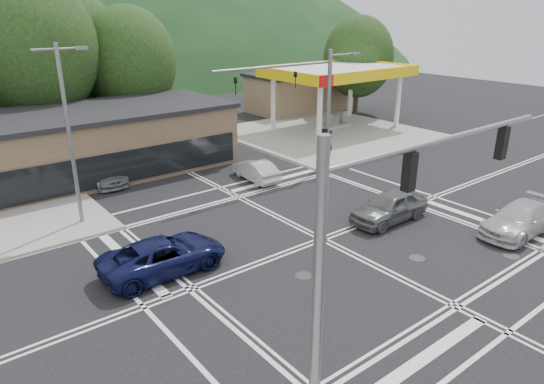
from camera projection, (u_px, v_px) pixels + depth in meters
ground at (322, 239)px, 23.36m from camera, size 120.00×120.00×0.00m
sidewalk_ne at (328, 134)px, 43.05m from camera, size 16.00×16.00×0.15m
gas_station_canopy at (338, 74)px, 43.19m from camera, size 12.32×8.34×5.75m
convenience_store at (297, 93)px, 52.66m from camera, size 10.00×6.00×3.80m
commercial_row at (45, 152)px, 30.54m from camera, size 24.00×8.00×4.00m
tree_n_b at (34, 48)px, 34.81m from camera, size 9.00×9.00×12.98m
tree_n_c at (129, 61)px, 39.32m from camera, size 7.60×7.60×10.87m
tree_n_e at (75, 51)px, 40.30m from camera, size 8.40×8.40×11.98m
tree_ne at (359, 57)px, 49.91m from camera, size 7.20×7.20×9.99m
streetlight_nw at (69, 128)px, 23.33m from camera, size 2.50×0.25×9.00m
signal_mast_ne at (315, 97)px, 31.63m from camera, size 11.65×0.30×8.00m
signal_mast_sw at (373, 239)px, 11.83m from camera, size 9.14×0.28×8.00m
car_blue_west at (164, 255)px, 20.24m from camera, size 5.36×2.51×1.48m
car_grey_center at (389, 206)px, 25.17m from camera, size 4.66×1.88×1.59m
car_silver_east at (520, 219)px, 23.81m from camera, size 5.09×2.09×1.47m
car_queue_a at (256, 170)px, 31.29m from camera, size 1.74×4.13×1.32m
car_queue_b at (186, 153)px, 34.93m from camera, size 1.63×3.98×1.35m
car_northbound at (102, 172)px, 30.85m from camera, size 2.02×4.91×1.42m
pedestrian at (329, 143)px, 35.94m from camera, size 0.85×0.73×1.97m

